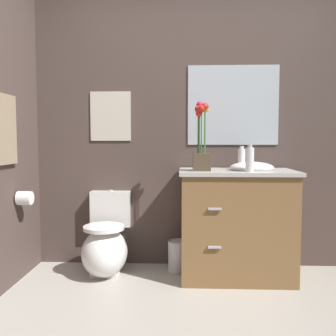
{
  "coord_description": "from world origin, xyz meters",
  "views": [
    {
      "loc": [
        -0.16,
        -1.86,
        1.14
      ],
      "look_at": [
        -0.29,
        1.1,
        0.91
      ],
      "focal_mm": 39.23,
      "sensor_mm": 36.0,
      "label": 1
    }
  ],
  "objects_px": {
    "hanging_towel": "(6,129)",
    "toilet_paper_roll": "(25,198)",
    "lotion_bottle": "(250,159)",
    "wall_mirror": "(233,105)",
    "soap_bottle": "(241,158)",
    "vanity_cabinet": "(237,223)",
    "toilet": "(106,246)",
    "flower_vase": "(202,145)",
    "trash_bin": "(179,256)",
    "wall_poster": "(111,116)"
  },
  "relations": [
    {
      "from": "hanging_towel",
      "to": "toilet_paper_roll",
      "type": "relative_size",
      "value": 4.73
    },
    {
      "from": "wall_poster",
      "to": "toilet_paper_roll",
      "type": "height_order",
      "value": "wall_poster"
    },
    {
      "from": "vanity_cabinet",
      "to": "hanging_towel",
      "type": "distance_m",
      "value": 1.94
    },
    {
      "from": "wall_mirror",
      "to": "hanging_towel",
      "type": "relative_size",
      "value": 1.54
    },
    {
      "from": "lotion_bottle",
      "to": "hanging_towel",
      "type": "bearing_deg",
      "value": -175.23
    },
    {
      "from": "flower_vase",
      "to": "trash_bin",
      "type": "relative_size",
      "value": 2.04
    },
    {
      "from": "lotion_bottle",
      "to": "wall_poster",
      "type": "xyz_separation_m",
      "value": [
        -1.17,
        0.47,
        0.36
      ]
    },
    {
      "from": "toilet",
      "to": "wall_poster",
      "type": "height_order",
      "value": "wall_poster"
    },
    {
      "from": "vanity_cabinet",
      "to": "wall_mirror",
      "type": "distance_m",
      "value": 1.03
    },
    {
      "from": "wall_mirror",
      "to": "toilet_paper_roll",
      "type": "height_order",
      "value": "wall_mirror"
    },
    {
      "from": "wall_poster",
      "to": "wall_mirror",
      "type": "height_order",
      "value": "wall_mirror"
    },
    {
      "from": "vanity_cabinet",
      "to": "trash_bin",
      "type": "distance_m",
      "value": 0.59
    },
    {
      "from": "flower_vase",
      "to": "toilet_paper_roll",
      "type": "distance_m",
      "value": 1.47
    },
    {
      "from": "wall_poster",
      "to": "trash_bin",
      "type": "bearing_deg",
      "value": -17.04
    },
    {
      "from": "vanity_cabinet",
      "to": "toilet_paper_roll",
      "type": "bearing_deg",
      "value": -174.3
    },
    {
      "from": "hanging_towel",
      "to": "trash_bin",
      "type": "bearing_deg",
      "value": 18.8
    },
    {
      "from": "wall_mirror",
      "to": "hanging_towel",
      "type": "xyz_separation_m",
      "value": [
        -1.76,
        -0.62,
        -0.23
      ]
    },
    {
      "from": "toilet",
      "to": "flower_vase",
      "type": "xyz_separation_m",
      "value": [
        0.8,
        -0.1,
        0.86
      ]
    },
    {
      "from": "toilet_paper_roll",
      "to": "trash_bin",
      "type": "bearing_deg",
      "value": 12.64
    },
    {
      "from": "flower_vase",
      "to": "soap_bottle",
      "type": "distance_m",
      "value": 0.42
    },
    {
      "from": "flower_vase",
      "to": "lotion_bottle",
      "type": "distance_m",
      "value": 0.39
    },
    {
      "from": "trash_bin",
      "to": "wall_mirror",
      "type": "bearing_deg",
      "value": 21.63
    },
    {
      "from": "trash_bin",
      "to": "toilet",
      "type": "bearing_deg",
      "value": -172.82
    },
    {
      "from": "vanity_cabinet",
      "to": "soap_bottle",
      "type": "relative_size",
      "value": 5.54
    },
    {
      "from": "toilet",
      "to": "wall_mirror",
      "type": "height_order",
      "value": "wall_mirror"
    },
    {
      "from": "lotion_bottle",
      "to": "wall_poster",
      "type": "distance_m",
      "value": 1.31
    },
    {
      "from": "lotion_bottle",
      "to": "wall_mirror",
      "type": "height_order",
      "value": "wall_mirror"
    },
    {
      "from": "vanity_cabinet",
      "to": "soap_bottle",
      "type": "xyz_separation_m",
      "value": [
        0.05,
        0.13,
        0.53
      ]
    },
    {
      "from": "vanity_cabinet",
      "to": "wall_poster",
      "type": "distance_m",
      "value": 1.45
    },
    {
      "from": "toilet",
      "to": "lotion_bottle",
      "type": "relative_size",
      "value": 3.27
    },
    {
      "from": "soap_bottle",
      "to": "hanging_towel",
      "type": "distance_m",
      "value": 1.88
    },
    {
      "from": "vanity_cabinet",
      "to": "toilet_paper_roll",
      "type": "relative_size",
      "value": 9.78
    },
    {
      "from": "toilet",
      "to": "hanging_towel",
      "type": "distance_m",
      "value": 1.23
    },
    {
      "from": "soap_bottle",
      "to": "hanging_towel",
      "type": "relative_size",
      "value": 0.37
    },
    {
      "from": "lotion_bottle",
      "to": "wall_mirror",
      "type": "xyz_separation_m",
      "value": [
        -0.07,
        0.47,
        0.46
      ]
    },
    {
      "from": "toilet",
      "to": "vanity_cabinet",
      "type": "bearing_deg",
      "value": -1.38
    },
    {
      "from": "toilet_paper_roll",
      "to": "soap_bottle",
      "type": "bearing_deg",
      "value": 9.7
    },
    {
      "from": "wall_mirror",
      "to": "toilet_paper_roll",
      "type": "distance_m",
      "value": 1.92
    },
    {
      "from": "lotion_bottle",
      "to": "soap_bottle",
      "type": "bearing_deg",
      "value": 92.79
    },
    {
      "from": "vanity_cabinet",
      "to": "trash_bin",
      "type": "height_order",
      "value": "vanity_cabinet"
    },
    {
      "from": "soap_bottle",
      "to": "toilet_paper_roll",
      "type": "relative_size",
      "value": 1.77
    },
    {
      "from": "wall_poster",
      "to": "flower_vase",
      "type": "bearing_deg",
      "value": -24.57
    },
    {
      "from": "lotion_bottle",
      "to": "trash_bin",
      "type": "distance_m",
      "value": 1.06
    },
    {
      "from": "wall_poster",
      "to": "vanity_cabinet",
      "type": "bearing_deg",
      "value": -14.97
    },
    {
      "from": "wall_mirror",
      "to": "toilet_paper_roll",
      "type": "bearing_deg",
      "value": -164.75
    },
    {
      "from": "lotion_bottle",
      "to": "trash_bin",
      "type": "relative_size",
      "value": 0.78
    },
    {
      "from": "toilet",
      "to": "wall_poster",
      "type": "xyz_separation_m",
      "value": [
        -0.0,
        0.27,
        1.11
      ]
    },
    {
      "from": "soap_bottle",
      "to": "toilet_paper_roll",
      "type": "xyz_separation_m",
      "value": [
        -1.76,
        -0.3,
        -0.31
      ]
    },
    {
      "from": "wall_poster",
      "to": "toilet_paper_roll",
      "type": "xyz_separation_m",
      "value": [
        -0.6,
        -0.46,
        -0.68
      ]
    },
    {
      "from": "toilet",
      "to": "flower_vase",
      "type": "distance_m",
      "value": 1.18
    }
  ]
}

